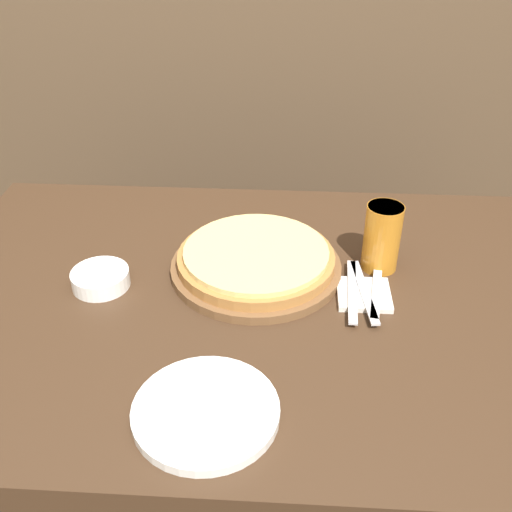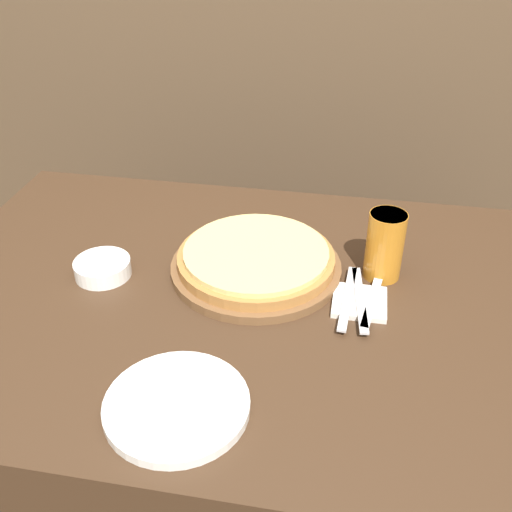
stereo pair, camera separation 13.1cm
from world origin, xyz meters
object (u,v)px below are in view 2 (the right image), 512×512
beer_glass (385,243)px  dinner_plate (177,405)px  dinner_knife (360,299)px  spoon (372,300)px  side_bowl (103,268)px  fork (348,297)px  pizza_on_board (256,261)px

beer_glass → dinner_plate: bearing=-126.1°
dinner_plate → dinner_knife: size_ratio=1.12×
beer_glass → spoon: bearing=-98.7°
dinner_plate → dinner_knife: dinner_plate is taller
side_bowl → spoon: size_ratio=0.66×
fork → spoon: 0.05m
side_bowl → dinner_knife: (0.56, -0.01, -0.00)m
side_bowl → dinner_knife: bearing=-0.6°
beer_glass → dinner_knife: 0.14m
side_bowl → fork: bearing=-0.6°
side_bowl → spoon: 0.58m
side_bowl → fork: size_ratio=0.56×
pizza_on_board → dinner_plate: 0.42m
pizza_on_board → beer_glass: bearing=7.1°
fork → dinner_knife: (0.02, 0.00, 0.00)m
beer_glass → dinner_plate: beer_glass is taller
dinner_plate → spoon: (0.31, 0.34, 0.01)m
beer_glass → fork: size_ratio=0.70×
side_bowl → dinner_knife: side_bowl is taller
side_bowl → spoon: bearing=-0.6°
pizza_on_board → fork: 0.22m
dinner_knife → dinner_plate: bearing=-130.3°
side_bowl → fork: side_bowl is taller
beer_glass → side_bowl: beer_glass is taller
dinner_plate → pizza_on_board: bearing=82.2°
fork → spoon: same height
pizza_on_board → side_bowl: bearing=-167.3°
beer_glass → dinner_plate: size_ratio=0.63×
pizza_on_board → spoon: 0.27m
dinner_knife → pizza_on_board: bearing=160.8°
dinner_plate → dinner_knife: bearing=49.7°
fork → beer_glass: bearing=59.5°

